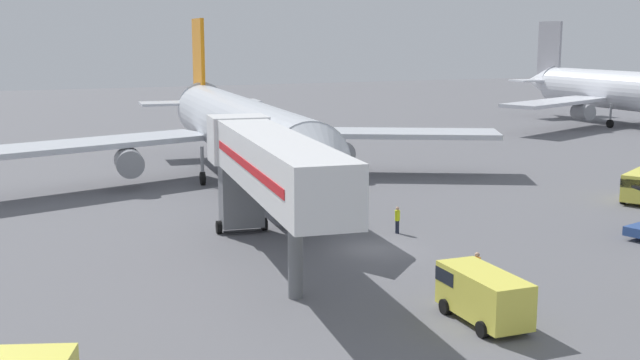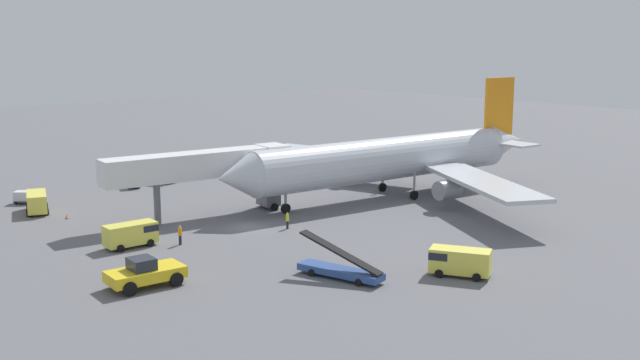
% 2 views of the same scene
% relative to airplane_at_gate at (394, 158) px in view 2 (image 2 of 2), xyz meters
% --- Properties ---
extents(ground_plane, '(300.00, 300.00, 0.00)m').
position_rel_airplane_at_gate_xyz_m(ground_plane, '(0.89, -22.23, -4.65)').
color(ground_plane, slate).
extents(airplane_at_gate, '(46.71, 47.12, 13.68)m').
position_rel_airplane_at_gate_xyz_m(airplane_at_gate, '(0.00, 0.00, 0.00)').
color(airplane_at_gate, silver).
rests_on(airplane_at_gate, ground).
extents(jet_bridge, '(5.66, 20.95, 7.15)m').
position_rel_airplane_at_gate_xyz_m(jet_bridge, '(-5.53, -22.44, 0.73)').
color(jet_bridge, silver).
rests_on(jet_bridge, ground).
extents(pushback_tug, '(3.37, 6.01, 2.33)m').
position_rel_airplane_at_gate_xyz_m(pushback_tug, '(10.87, -38.87, -3.56)').
color(pushback_tug, yellow).
rests_on(pushback_tug, ground).
extents(belt_loader_truck, '(7.52, 3.57, 3.41)m').
position_rel_airplane_at_gate_xyz_m(belt_loader_truck, '(19.20, -26.13, -3.87)').
color(belt_loader_truck, '#2D4C8E').
rests_on(belt_loader_truck, ground).
extents(service_van_mid_center, '(5.16, 4.12, 2.23)m').
position_rel_airplane_at_gate_xyz_m(service_van_mid_center, '(24.86, -18.47, -3.38)').
color(service_van_mid_center, '#E5DB4C').
rests_on(service_van_mid_center, ground).
extents(service_van_mid_left, '(5.57, 3.64, 2.19)m').
position_rel_airplane_at_gate_xyz_m(service_van_mid_left, '(-19.65, -35.79, -3.39)').
color(service_van_mid_left, '#E5DB4C').
rests_on(service_van_mid_left, ground).
extents(service_van_far_center, '(4.09, 5.82, 2.38)m').
position_rel_airplane_at_gate_xyz_m(service_van_far_center, '(-26.03, -14.78, -3.30)').
color(service_van_far_center, silver).
rests_on(service_van_far_center, ground).
extents(service_van_near_center, '(2.32, 4.79, 2.19)m').
position_rel_airplane_at_gate_xyz_m(service_van_near_center, '(-0.13, -34.35, -3.40)').
color(service_van_near_center, '#E5DB4C').
rests_on(service_van_near_center, ground).
extents(baggage_cart_near_right, '(2.58, 2.05, 1.57)m').
position_rel_airplane_at_gate_xyz_m(baggage_cart_near_right, '(-25.29, -21.43, -3.78)').
color(baggage_cart_near_right, '#38383D').
rests_on(baggage_cart_near_right, ground).
extents(baggage_cart_far_left, '(2.53, 2.60, 1.44)m').
position_rel_airplane_at_gate_xyz_m(baggage_cart_far_left, '(-24.96, -35.20, -3.85)').
color(baggage_cart_far_left, '#38383D').
rests_on(baggage_cart_far_left, ground).
extents(ground_crew_worker_foreground, '(0.49, 0.49, 1.84)m').
position_rel_airplane_at_gate_xyz_m(ground_crew_worker_foreground, '(2.14, -30.67, -3.67)').
color(ground_crew_worker_foreground, '#1E2333').
rests_on(ground_crew_worker_foreground, ground).
extents(ground_crew_worker_midground, '(0.35, 0.35, 1.67)m').
position_rel_airplane_at_gate_xyz_m(ground_crew_worker_midground, '(3.99, -19.49, -3.76)').
color(ground_crew_worker_midground, '#1E2333').
rests_on(ground_crew_worker_midground, ground).
extents(safety_cone_alpha, '(0.32, 0.32, 0.50)m').
position_rel_airplane_at_gate_xyz_m(safety_cone_alpha, '(-14.57, -34.59, -4.40)').
color(safety_cone_alpha, black).
rests_on(safety_cone_alpha, ground).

